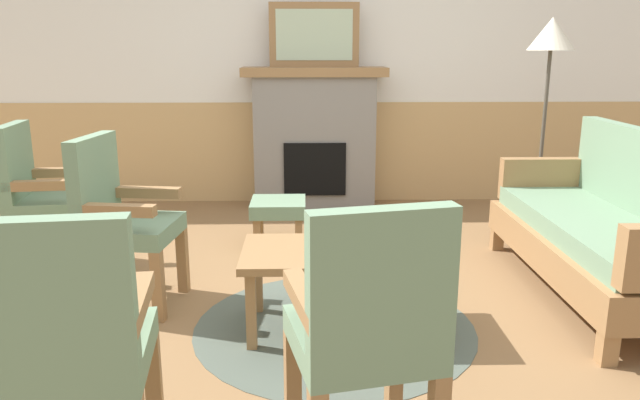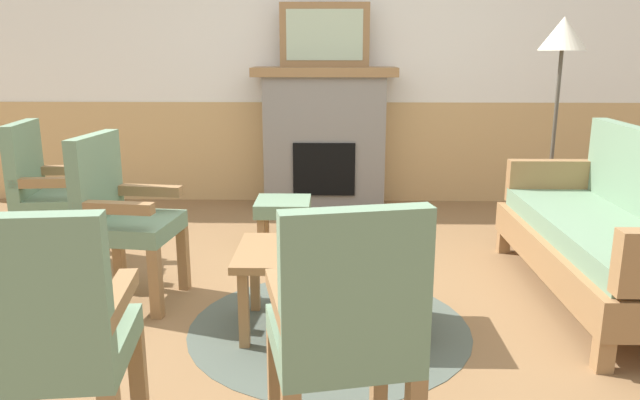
# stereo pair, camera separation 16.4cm
# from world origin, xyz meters

# --- Properties ---
(ground_plane) EXTENTS (14.00, 14.00, 0.00)m
(ground_plane) POSITION_xyz_m (0.00, 0.00, 0.00)
(ground_plane) COLOR olive
(wall_back) EXTENTS (7.20, 0.14, 2.70)m
(wall_back) POSITION_xyz_m (0.00, 2.60, 1.31)
(wall_back) COLOR white
(wall_back) RESTS_ON ground_plane
(fireplace) EXTENTS (1.30, 0.44, 1.28)m
(fireplace) POSITION_xyz_m (0.00, 2.35, 0.65)
(fireplace) COLOR gray
(fireplace) RESTS_ON ground_plane
(framed_picture) EXTENTS (0.80, 0.04, 0.56)m
(framed_picture) POSITION_xyz_m (0.00, 2.35, 1.56)
(framed_picture) COLOR olive
(framed_picture) RESTS_ON fireplace
(couch) EXTENTS (0.70, 1.80, 0.98)m
(couch) POSITION_xyz_m (1.68, 0.17, 0.40)
(couch) COLOR olive
(couch) RESTS_ON ground_plane
(coffee_table) EXTENTS (0.96, 0.56, 0.44)m
(coffee_table) POSITION_xyz_m (0.06, -0.26, 0.39)
(coffee_table) COLOR olive
(coffee_table) RESTS_ON ground_plane
(round_rug) EXTENTS (1.49, 1.49, 0.01)m
(round_rug) POSITION_xyz_m (0.06, -0.26, 0.00)
(round_rug) COLOR #4C564C
(round_rug) RESTS_ON ground_plane
(book_on_table) EXTENTS (0.22, 0.21, 0.03)m
(book_on_table) POSITION_xyz_m (0.06, -0.36, 0.46)
(book_on_table) COLOR maroon
(book_on_table) RESTS_ON coffee_table
(footstool) EXTENTS (0.40, 0.40, 0.36)m
(footstool) POSITION_xyz_m (-0.29, 1.10, 0.28)
(footstool) COLOR olive
(footstool) RESTS_ON ground_plane
(armchair_near_fireplace) EXTENTS (0.54, 0.54, 0.98)m
(armchair_near_fireplace) POSITION_xyz_m (-1.14, 0.10, 0.54)
(armchair_near_fireplace) COLOR olive
(armchair_near_fireplace) RESTS_ON ground_plane
(armchair_by_window_left) EXTENTS (0.53, 0.53, 0.98)m
(armchair_by_window_left) POSITION_xyz_m (-1.84, 0.69, 0.54)
(armchair_by_window_left) COLOR olive
(armchair_by_window_left) RESTS_ON ground_plane
(armchair_front_left) EXTENTS (0.57, 0.57, 0.98)m
(armchair_front_left) POSITION_xyz_m (0.12, -1.34, 0.54)
(armchair_front_left) COLOR olive
(armchair_front_left) RESTS_ON ground_plane
(armchair_front_center) EXTENTS (0.53, 0.53, 0.98)m
(armchair_front_center) POSITION_xyz_m (-0.86, -1.42, 0.54)
(armchair_front_center) COLOR olive
(armchair_front_center) RESTS_ON ground_plane
(floor_lamp_by_couch) EXTENTS (0.36, 0.36, 1.68)m
(floor_lamp_by_couch) POSITION_xyz_m (1.82, 1.56, 1.45)
(floor_lamp_by_couch) COLOR #332D28
(floor_lamp_by_couch) RESTS_ON ground_plane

